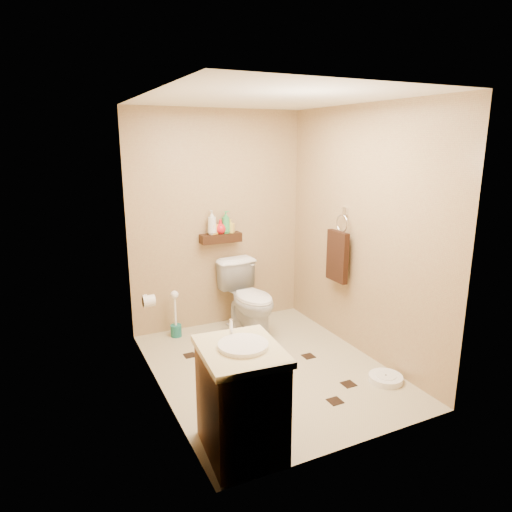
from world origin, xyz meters
TOP-DOWN VIEW (x-y plane):
  - ground at (0.00, 0.00)m, footprint 2.50×2.50m
  - wall_back at (0.00, 1.25)m, footprint 2.00×0.04m
  - wall_front at (0.00, -1.25)m, footprint 2.00×0.04m
  - wall_left at (-1.00, 0.00)m, footprint 0.04×2.50m
  - wall_right at (1.00, 0.00)m, footprint 0.04×2.50m
  - ceiling at (0.00, 0.00)m, footprint 2.00×2.50m
  - wall_shelf at (0.00, 1.17)m, footprint 0.46×0.14m
  - floor_accents at (0.03, -0.06)m, footprint 1.19×1.45m
  - toilet at (0.19, 0.83)m, footprint 0.50×0.80m
  - vanity at (-0.70, -0.95)m, footprint 0.56×0.67m
  - bathroom_scale at (0.82, -0.67)m, footprint 0.34×0.34m
  - toilet_brush at (-0.58, 1.07)m, footprint 0.12×0.12m
  - towel_ring at (0.91, 0.25)m, footprint 0.12×0.30m
  - toilet_paper at (-0.94, 0.65)m, footprint 0.12×0.11m
  - bottle_a at (-0.10, 1.17)m, footprint 0.12×0.12m
  - bottle_b at (-0.08, 1.17)m, footprint 0.10×0.10m
  - bottle_c at (-0.00, 1.17)m, footprint 0.16×0.16m
  - bottle_d at (0.06, 1.17)m, footprint 0.11×0.11m
  - bottle_e at (0.12, 1.17)m, footprint 0.10×0.10m

SIDE VIEW (x-z plane):
  - ground at x=0.00m, z-range 0.00..0.00m
  - floor_accents at x=0.03m, z-range 0.00..0.01m
  - bathroom_scale at x=0.82m, z-range 0.00..0.06m
  - toilet_brush at x=-0.58m, z-range -0.08..0.44m
  - toilet at x=0.19m, z-range 0.00..0.78m
  - vanity at x=-0.70m, z-range -0.05..0.83m
  - toilet_paper at x=-0.94m, z-range 0.54..0.66m
  - towel_ring at x=0.91m, z-range 0.57..1.33m
  - wall_shelf at x=0.00m, z-range 0.97..1.07m
  - bottle_e at x=0.12m, z-range 1.07..1.22m
  - bottle_c at x=0.00m, z-range 1.07..1.23m
  - bottle_b at x=-0.08m, z-range 1.07..1.23m
  - bottle_d at x=0.06m, z-range 1.07..1.32m
  - wall_back at x=0.00m, z-range 0.00..2.40m
  - wall_front at x=0.00m, z-range 0.00..2.40m
  - wall_left at x=-1.00m, z-range 0.00..2.40m
  - wall_right at x=1.00m, z-range 0.00..2.40m
  - bottle_a at x=-0.10m, z-range 1.07..1.34m
  - ceiling at x=0.00m, z-range 2.39..2.41m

